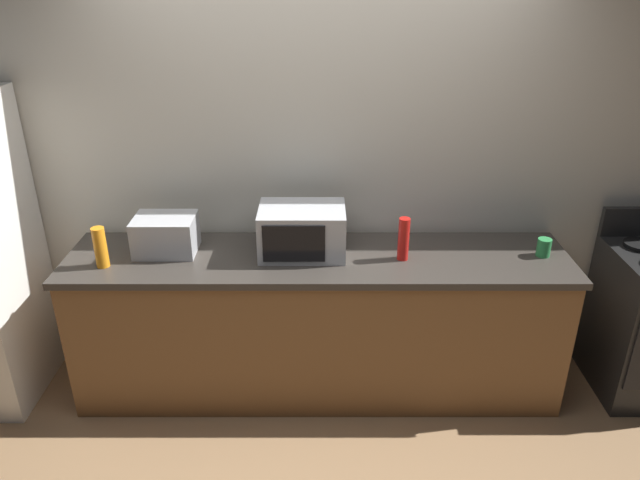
# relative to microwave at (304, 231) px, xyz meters

# --- Properties ---
(ground_plane) EXTENTS (8.00, 8.00, 0.00)m
(ground_plane) POSITION_rel_microwave_xyz_m (0.09, -0.45, -1.04)
(ground_plane) COLOR #93704C
(back_wall) EXTENTS (6.40, 0.10, 2.70)m
(back_wall) POSITION_rel_microwave_xyz_m (0.09, 0.36, 0.31)
(back_wall) COLOR beige
(back_wall) RESTS_ON ground_plane
(counter_run) EXTENTS (2.84, 0.64, 0.90)m
(counter_run) POSITION_rel_microwave_xyz_m (0.09, -0.05, -0.58)
(counter_run) COLOR brown
(counter_run) RESTS_ON ground_plane
(microwave) EXTENTS (0.48, 0.35, 0.27)m
(microwave) POSITION_rel_microwave_xyz_m (0.00, 0.00, 0.00)
(microwave) COLOR #B7BABF
(microwave) RESTS_ON counter_run
(toaster_oven) EXTENTS (0.34, 0.26, 0.21)m
(toaster_oven) POSITION_rel_microwave_xyz_m (-0.77, 0.01, -0.03)
(toaster_oven) COLOR #B7BABF
(toaster_oven) RESTS_ON counter_run
(bottle_hot_sauce) EXTENTS (0.06, 0.06, 0.25)m
(bottle_hot_sauce) POSITION_rel_microwave_xyz_m (0.56, -0.08, -0.01)
(bottle_hot_sauce) COLOR red
(bottle_hot_sauce) RESTS_ON counter_run
(bottle_dish_soap) EXTENTS (0.07, 0.07, 0.23)m
(bottle_dish_soap) POSITION_rel_microwave_xyz_m (-1.08, -0.17, -0.02)
(bottle_dish_soap) COLOR orange
(bottle_dish_soap) RESTS_ON counter_run
(mug_green) EXTENTS (0.08, 0.08, 0.10)m
(mug_green) POSITION_rel_microwave_xyz_m (1.36, -0.04, -0.08)
(mug_green) COLOR #2D8C47
(mug_green) RESTS_ON counter_run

